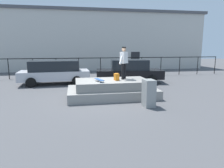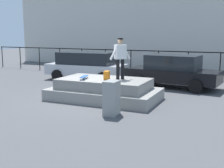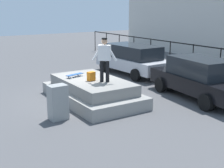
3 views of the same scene
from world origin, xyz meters
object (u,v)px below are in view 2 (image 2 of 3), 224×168
at_px(skateboarder, 120,56).
at_px(car_silver_hatchback_near, 86,65).
at_px(car_black_sedan_mid, 173,71).
at_px(backpack, 107,75).
at_px(skateboard, 84,77).
at_px(utility_box, 112,98).

bearing_deg(skateboarder, car_silver_hatchback_near, 133.00).
bearing_deg(car_black_sedan_mid, backpack, -113.57).
bearing_deg(backpack, skateboarder, 117.36).
distance_m(backpack, car_black_sedan_mid, 4.48).
height_order(skateboarder, car_black_sedan_mid, skateboarder).
distance_m(skateboarder, skateboard, 1.73).
bearing_deg(utility_box, skateboarder, 102.68).
bearing_deg(car_black_sedan_mid, car_silver_hatchback_near, 175.51).
bearing_deg(skateboarder, skateboard, -156.50).
relative_size(car_silver_hatchback_near, utility_box, 4.01).
bearing_deg(skateboarder, car_black_sedan_mid, 70.48).
relative_size(backpack, car_silver_hatchback_near, 0.07).
xyz_separation_m(backpack, utility_box, (1.04, -1.84, -0.47)).
relative_size(skateboard, backpack, 2.36).
relative_size(backpack, utility_box, 0.30).
relative_size(skateboard, car_silver_hatchback_near, 0.17).
bearing_deg(skateboard, utility_box, -39.02).
xyz_separation_m(backpack, car_silver_hatchback_near, (-3.44, 4.52, -0.19)).
bearing_deg(utility_box, car_black_sedan_mid, 80.40).
height_order(backpack, utility_box, backpack).
bearing_deg(car_silver_hatchback_near, utility_box, -54.80).
xyz_separation_m(car_black_sedan_mid, utility_box, (-0.75, -5.95, -0.26)).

